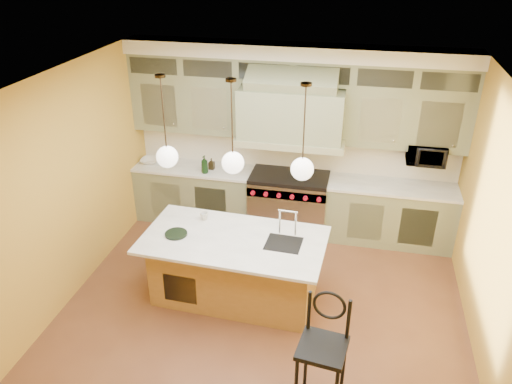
% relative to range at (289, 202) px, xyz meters
% --- Properties ---
extents(floor, '(5.00, 5.00, 0.00)m').
position_rel_range_xyz_m(floor, '(0.00, -2.14, -0.49)').
color(floor, brown).
rests_on(floor, ground).
extents(ceiling, '(5.00, 5.00, 0.00)m').
position_rel_range_xyz_m(ceiling, '(0.00, -2.14, 2.41)').
color(ceiling, white).
rests_on(ceiling, wall_back).
extents(wall_back, '(5.00, 0.00, 5.00)m').
position_rel_range_xyz_m(wall_back, '(0.00, 0.36, 0.96)').
color(wall_back, gold).
rests_on(wall_back, ground).
extents(wall_left, '(0.00, 5.00, 5.00)m').
position_rel_range_xyz_m(wall_left, '(-2.50, -2.14, 0.96)').
color(wall_left, gold).
rests_on(wall_left, ground).
extents(wall_right, '(0.00, 5.00, 5.00)m').
position_rel_range_xyz_m(wall_right, '(2.50, -2.14, 0.96)').
color(wall_right, gold).
rests_on(wall_right, ground).
extents(back_cabinetry, '(5.00, 0.77, 2.90)m').
position_rel_range_xyz_m(back_cabinetry, '(0.00, 0.09, 0.94)').
color(back_cabinetry, gray).
rests_on(back_cabinetry, floor).
extents(range, '(1.20, 0.74, 0.96)m').
position_rel_range_xyz_m(range, '(0.00, 0.00, 0.00)').
color(range, silver).
rests_on(range, floor).
extents(kitchen_island, '(2.31, 1.30, 1.35)m').
position_rel_range_xyz_m(kitchen_island, '(-0.39, -1.82, -0.01)').
color(kitchen_island, olive).
rests_on(kitchen_island, floor).
extents(counter_stool, '(0.50, 0.50, 1.29)m').
position_rel_range_xyz_m(counter_stool, '(0.85, -3.27, 0.26)').
color(counter_stool, black).
rests_on(counter_stool, floor).
extents(microwave, '(0.54, 0.37, 0.30)m').
position_rel_range_xyz_m(microwave, '(1.95, 0.11, 0.96)').
color(microwave, black).
rests_on(microwave, back_cabinetry).
extents(oil_bottle_a, '(0.12, 0.13, 0.29)m').
position_rel_range_xyz_m(oil_bottle_a, '(-1.31, -0.16, 0.60)').
color(oil_bottle_a, black).
rests_on(oil_bottle_a, back_cabinetry).
extents(oil_bottle_b, '(0.09, 0.09, 0.18)m').
position_rel_range_xyz_m(oil_bottle_b, '(-1.25, -0.00, 0.55)').
color(oil_bottle_b, black).
rests_on(oil_bottle_b, back_cabinetry).
extents(fruit_bowl, '(0.32, 0.32, 0.07)m').
position_rel_range_xyz_m(fruit_bowl, '(-2.30, 0.01, 0.49)').
color(fruit_bowl, silver).
rests_on(fruit_bowl, back_cabinetry).
extents(cup, '(0.12, 0.12, 0.10)m').
position_rel_range_xyz_m(cup, '(-0.90, -1.50, 0.49)').
color(cup, beige).
rests_on(cup, kitchen_island).
extents(pendant_left, '(0.26, 0.26, 1.11)m').
position_rel_range_xyz_m(pendant_left, '(-1.20, -1.82, 1.46)').
color(pendant_left, '#2D2319').
rests_on(pendant_left, ceiling).
extents(pendant_center, '(0.26, 0.26, 1.11)m').
position_rel_range_xyz_m(pendant_center, '(-0.40, -1.82, 1.46)').
color(pendant_center, '#2D2319').
rests_on(pendant_center, ceiling).
extents(pendant_right, '(0.26, 0.26, 1.11)m').
position_rel_range_xyz_m(pendant_right, '(0.40, -1.82, 1.46)').
color(pendant_right, '#2D2319').
rests_on(pendant_right, ceiling).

